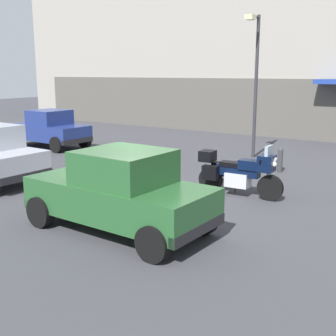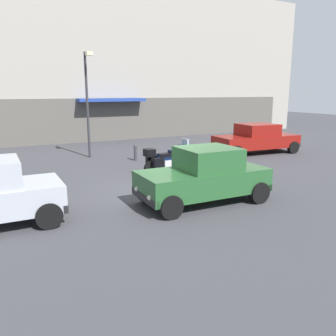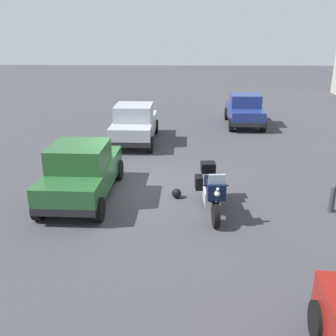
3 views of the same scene
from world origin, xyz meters
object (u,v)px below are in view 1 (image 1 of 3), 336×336
streetlamp_curbside (255,73)px  bollard_curbside (280,159)px  motorcycle (238,172)px  helmet (190,193)px  car_compact_side (50,129)px  car_wagon_end (120,192)px

streetlamp_curbside → bollard_curbside: (1.71, -1.69, -2.64)m
motorcycle → bollard_curbside: 3.23m
motorcycle → helmet: bearing=-135.2°
motorcycle → helmet: motorcycle is taller
helmet → streetlamp_curbside: bearing=99.1°
car_compact_side → bollard_curbside: car_compact_side is taller
car_wagon_end → bollard_curbside: car_wagon_end is taller
motorcycle → car_wagon_end: (-0.78, -3.66, 0.19)m
bollard_curbside → motorcycle: bearing=-88.6°
helmet → car_compact_side: (-8.92, 3.29, 0.63)m
bollard_curbside → streetlamp_curbside: bearing=135.3°
car_compact_side → bollard_curbside: 9.73m
car_compact_side → car_wagon_end: car_wagon_end is taller
helmet → bollard_curbside: 4.25m
helmet → car_wagon_end: 2.80m
helmet → car_compact_side: 9.53m
motorcycle → helmet: size_ratio=8.09×
helmet → car_compact_side: bearing=159.8°
motorcycle → helmet: 1.35m
motorcycle → helmet: (-0.84, -0.94, -0.48)m
streetlamp_curbside → helmet: bearing=-80.9°
helmet → car_compact_side: car_compact_side is taller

